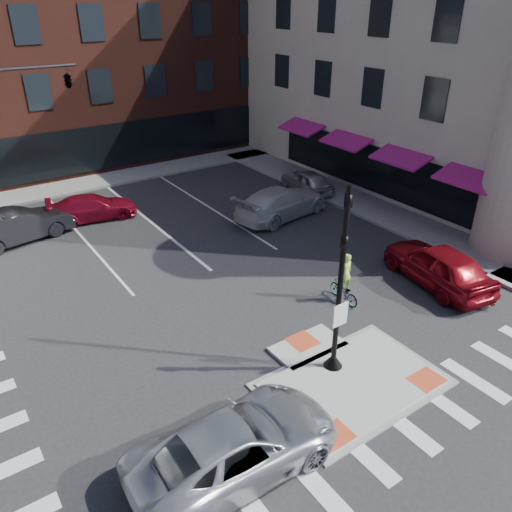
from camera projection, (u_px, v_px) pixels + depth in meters
ground at (341, 375)px, 15.44m from camera, size 120.00×120.00×0.00m
refuge_island at (347, 379)px, 15.23m from camera, size 5.40×4.65×0.13m
sidewalk_e at (359, 202)px, 28.12m from camera, size 3.00×24.00×0.15m
sidewalk_n at (144, 171)px, 32.93m from camera, size 26.00×3.00×0.15m
building_n at (78, 35)px, 36.59m from camera, size 24.40×18.40×15.50m
building_e at (479, 38)px, 30.89m from camera, size 21.90×23.90×17.70m
building_far_right at (74, 38)px, 56.47m from camera, size 12.00×12.00×12.00m
signal_pole at (338, 306)px, 14.63m from camera, size 0.60×0.60×5.98m
mast_arm_signal at (38, 94)px, 23.90m from camera, size 6.10×2.24×8.00m
silver_suv at (236, 446)px, 12.10m from camera, size 5.43×2.51×1.51m
red_sedan at (438, 265)px, 19.97m from camera, size 2.82×5.24×1.70m
white_pickup at (282, 202)px, 26.08m from camera, size 5.79×3.08×1.60m
bg_car_dark at (19, 226)px, 23.47m from camera, size 5.10×2.64×1.60m
bg_car_silver at (307, 181)px, 29.44m from camera, size 1.94×4.05×1.34m
bg_car_red at (93, 207)px, 25.88m from camera, size 4.71×2.62×1.29m
cyclist at (344, 285)px, 18.90m from camera, size 0.65×1.59×2.01m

